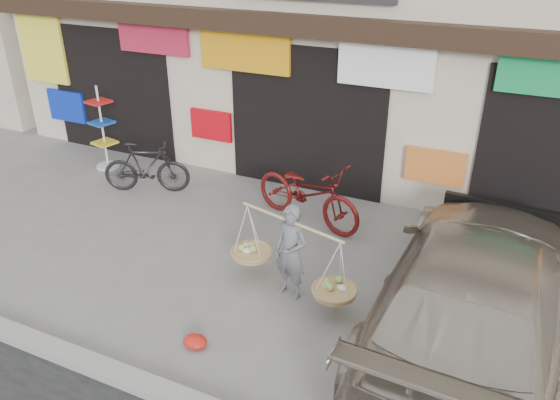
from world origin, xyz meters
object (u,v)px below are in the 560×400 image
at_px(bike_2, 308,192).
at_px(street_vendor, 291,256).
at_px(suv, 476,288).
at_px(display_rack, 104,135).
at_px(bike_1, 146,167).

bearing_deg(bike_2, street_vendor, -147.93).
distance_m(bike_2, suv, 3.48).
distance_m(bike_2, display_rack, 4.72).
xyz_separation_m(suv, display_rack, (-7.61, 2.32, -0.04)).
xyz_separation_m(street_vendor, bike_2, (-0.58, 2.01, -0.06)).
height_order(street_vendor, display_rack, display_rack).
bearing_deg(bike_1, display_rack, 46.43).
relative_size(street_vendor, display_rack, 1.12).
distance_m(street_vendor, display_rack, 5.81).
height_order(street_vendor, bike_2, street_vendor).
bearing_deg(bike_1, bike_2, -109.15).
distance_m(bike_1, bike_2, 3.21).
height_order(bike_1, suv, suv).
relative_size(bike_2, display_rack, 1.22).
relative_size(bike_1, display_rack, 0.94).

